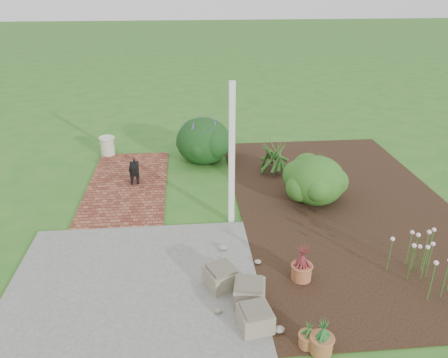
{
  "coord_description": "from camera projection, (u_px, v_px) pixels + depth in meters",
  "views": [
    {
      "loc": [
        -0.44,
        -6.59,
        3.96
      ],
      "look_at": [
        0.2,
        0.4,
        0.7
      ],
      "focal_mm": 35.0,
      "sensor_mm": 36.0,
      "label": 1
    }
  ],
  "objects": [
    {
      "name": "terracotta_pot_small_right",
      "position": [
        321.0,
        345.0,
        4.99
      ],
      "size": [
        0.34,
        0.34,
        0.22
      ],
      "primitive_type": "cylinder",
      "rotation": [
        0.0,
        0.0,
        0.41
      ],
      "color": "#9D5F35",
      "rests_on": "garden_bed"
    },
    {
      "name": "garden_bed",
      "position": [
        344.0,
        205.0,
        8.31
      ],
      "size": [
        4.0,
        7.0,
        0.03
      ],
      "primitive_type": "cube",
      "color": "black",
      "rests_on": "ground"
    },
    {
      "name": "cream_ceramic_urn",
      "position": [
        108.0,
        146.0,
        10.5
      ],
      "size": [
        0.36,
        0.36,
        0.44
      ],
      "primitive_type": "cylinder",
      "rotation": [
        0.0,
        0.0,
        -0.12
      ],
      "color": "beige",
      "rests_on": "brick_path"
    },
    {
      "name": "agapanthus_clump_back",
      "position": [
        311.0,
        166.0,
        8.94
      ],
      "size": [
        0.95,
        0.95,
        0.82
      ],
      "primitive_type": null,
      "rotation": [
        0.0,
        0.0,
        0.04
      ],
      "color": "#103F0F",
      "rests_on": "garden_bed"
    },
    {
      "name": "agapanthus_clump_front",
      "position": [
        273.0,
        153.0,
        9.48
      ],
      "size": [
        1.12,
        1.12,
        0.91
      ],
      "primitive_type": null,
      "rotation": [
        0.0,
        0.0,
        0.09
      ],
      "color": "#103A10",
      "rests_on": "garden_bed"
    },
    {
      "name": "terracotta_pot_small_left",
      "position": [
        307.0,
        340.0,
        5.08
      ],
      "size": [
        0.25,
        0.25,
        0.17
      ],
      "primitive_type": "cylinder",
      "rotation": [
        0.0,
        0.0,
        0.28
      ],
      "color": "#A16036",
      "rests_on": "garden_bed"
    },
    {
      "name": "black_dog",
      "position": [
        134.0,
        169.0,
        9.03
      ],
      "size": [
        0.2,
        0.6,
        0.51
      ],
      "rotation": [
        0.0,
        0.0,
        0.06
      ],
      "color": "black",
      "rests_on": "brick_path"
    },
    {
      "name": "ground",
      "position": [
        215.0,
        225.0,
        7.66
      ],
      "size": [
        80.0,
        80.0,
        0.0
      ],
      "primitive_type": "plane",
      "color": "#286620",
      "rests_on": "ground"
    },
    {
      "name": "concrete_patio",
      "position": [
        133.0,
        294.0,
        5.96
      ],
      "size": [
        3.5,
        3.5,
        0.04
      ],
      "primitive_type": "cube",
      "color": "#61615E",
      "rests_on": "ground"
    },
    {
      "name": "pink_flower_patch",
      "position": [
        431.0,
        264.0,
        5.97
      ],
      "size": [
        1.18,
        1.18,
        0.72
      ],
      "primitive_type": null,
      "rotation": [
        0.0,
        0.0,
        -0.04
      ],
      "color": "#113D0F",
      "rests_on": "garden_bed"
    },
    {
      "name": "stone_trough_near",
      "position": [
        255.0,
        319.0,
        5.32
      ],
      "size": [
        0.45,
        0.45,
        0.26
      ],
      "primitive_type": "cube",
      "rotation": [
        0.0,
        0.0,
        0.18
      ],
      "color": "gray",
      "rests_on": "concrete_patio"
    },
    {
      "name": "terracotta_pot_bronze",
      "position": [
        301.0,
        272.0,
        6.21
      ],
      "size": [
        0.31,
        0.31,
        0.23
      ],
      "primitive_type": "cylinder",
      "rotation": [
        0.0,
        0.0,
        -0.08
      ],
      "color": "#A15D36",
      "rests_on": "garden_bed"
    },
    {
      "name": "evergreen_shrub",
      "position": [
        316.0,
        179.0,
        8.22
      ],
      "size": [
        1.33,
        1.33,
        0.93
      ],
      "primitive_type": "ellipsoid",
      "rotation": [
        0.0,
        0.0,
        0.25
      ],
      "color": "#103F0F",
      "rests_on": "garden_bed"
    },
    {
      "name": "stone_trough_far",
      "position": [
        222.0,
        277.0,
        6.05
      ],
      "size": [
        0.53,
        0.53,
        0.27
      ],
      "primitive_type": "cube",
      "rotation": [
        0.0,
        0.0,
        0.42
      ],
      "color": "#706753",
      "rests_on": "concrete_patio"
    },
    {
      "name": "stone_trough_mid",
      "position": [
        250.0,
        293.0,
        5.74
      ],
      "size": [
        0.47,
        0.47,
        0.27
      ],
      "primitive_type": "cube",
      "rotation": [
        0.0,
        0.0,
        -0.19
      ],
      "color": "gray",
      "rests_on": "concrete_patio"
    },
    {
      "name": "purple_flowering_bush",
      "position": [
        203.0,
        140.0,
        10.08
      ],
      "size": [
        1.32,
        1.32,
        1.07
      ],
      "primitive_type": "ellipsoid",
      "rotation": [
        0.0,
        0.0,
        -0.05
      ],
      "color": "black",
      "rests_on": "ground"
    },
    {
      "name": "brick_path",
      "position": [
        127.0,
        185.0,
        9.09
      ],
      "size": [
        1.6,
        3.5,
        0.04
      ],
      "primitive_type": "cube",
      "color": "maroon",
      "rests_on": "ground"
    },
    {
      "name": "veranda_post",
      "position": [
        232.0,
        156.0,
        7.24
      ],
      "size": [
        0.1,
        0.1,
        2.5
      ],
      "primitive_type": "cube",
      "color": "white",
      "rests_on": "ground"
    }
  ]
}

